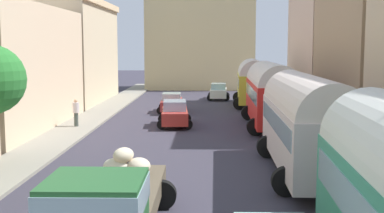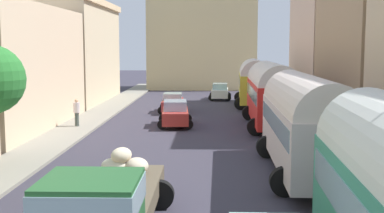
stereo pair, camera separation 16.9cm
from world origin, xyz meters
TOP-DOWN VIEW (x-y plane):
  - ground_plane at (0.00, 27.00)m, footprint 154.00×154.00m
  - sidewalk_left at (-7.25, 27.00)m, footprint 2.50×70.00m
  - sidewalk_right at (7.25, 27.00)m, footprint 2.50×70.00m
  - building_left_2 at (-11.42, 25.38)m, footprint 5.84×14.85m
  - building_left_3 at (-10.89, 40.61)m, footprint 5.25×14.63m
  - building_right_2 at (10.72, 26.68)m, footprint 4.88×11.28m
  - building_right_3 at (10.87, 38.24)m, footprint 5.22×11.28m
  - distant_church at (0.00, 56.27)m, footprint 12.70×6.91m
  - parked_bus_1 at (4.64, 14.93)m, footprint 3.43×9.59m
  - parked_bus_2 at (4.75, 26.65)m, footprint 3.44×9.77m
  - parked_bus_3 at (4.69, 37.98)m, footprint 3.60×8.26m
  - cargo_truck_0 at (-1.67, 7.46)m, footprint 3.01×7.41m
  - car_0 at (-1.26, 27.01)m, footprint 2.36×4.26m
  - car_1 at (-1.91, 33.77)m, footprint 2.23×4.14m
  - car_3 at (1.93, 43.50)m, footprint 2.24×4.27m
  - pedestrian_0 at (-7.27, 25.89)m, footprint 0.56×0.56m

SIDE VIEW (x-z plane):
  - ground_plane at x=0.00m, z-range 0.00..0.00m
  - sidewalk_left at x=-7.25m, z-range 0.00..0.14m
  - sidewalk_right at x=7.25m, z-range 0.00..0.14m
  - car_1 at x=-1.91m, z-range 0.01..1.50m
  - car_3 at x=1.93m, z-range 0.01..1.55m
  - car_0 at x=-1.26m, z-range 0.00..1.62m
  - pedestrian_0 at x=-7.27m, z-range 0.12..1.94m
  - cargo_truck_0 at x=-1.67m, z-range 0.05..2.26m
  - parked_bus_1 at x=4.64m, z-range 0.19..4.12m
  - parked_bus_3 at x=4.69m, z-range 0.19..4.15m
  - parked_bus_2 at x=4.75m, z-range 0.20..4.24m
  - building_left_2 at x=-11.42m, z-range 0.00..7.45m
  - building_left_3 at x=-10.89m, z-range 0.03..9.10m
  - building_right_2 at x=10.72m, z-range 0.02..12.04m
  - building_right_3 at x=10.87m, z-range 0.03..12.88m
  - distant_church at x=0.00m, z-range -3.52..18.39m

